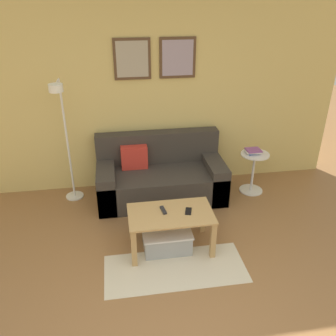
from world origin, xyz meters
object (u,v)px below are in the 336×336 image
storage_bin (166,237)px  floor_lamp (64,131)px  couch (160,177)px  side_table (253,169)px  coffee_table (171,220)px  book_stack (253,151)px  remote_control (163,210)px  cell_phone (188,211)px

storage_bin → floor_lamp: (-1.12, 1.12, 0.93)m
couch → side_table: 1.33m
coffee_table → floor_lamp: 1.77m
book_stack → couch: bearing=177.4°
floor_lamp → coffee_table: bearing=-44.4°
storage_bin → remote_control: bearing=134.0°
storage_bin → book_stack: book_stack is taller
remote_control → couch: bearing=75.8°
cell_phone → storage_bin: bearing=-170.2°
couch → cell_phone: bearing=-82.2°
couch → remote_control: size_ratio=11.53×
book_stack → remote_control: 1.76m
floor_lamp → side_table: 2.63m
floor_lamp → side_table: (2.53, -0.08, -0.69)m
couch → storage_bin: bearing=-94.3°
coffee_table → book_stack: size_ratio=4.07×
side_table → cell_phone: (-1.17, -1.07, 0.11)m
remote_control → book_stack: bearing=27.9°
remote_control → cell_phone: 0.28m
book_stack → floor_lamp: bearing=178.8°
coffee_table → remote_control: 0.14m
cell_phone → book_stack: bearing=59.3°
floor_lamp → side_table: bearing=-1.7°
couch → book_stack: size_ratio=7.58×
couch → coffee_table: bearing=-92.0°
coffee_table → book_stack: 1.75m
floor_lamp → book_stack: size_ratio=7.37×
couch → cell_phone: (0.16, -1.15, 0.18)m
side_table → book_stack: book_stack is taller
coffee_table → book_stack: bearing=39.1°
couch → coffee_table: 1.15m
coffee_table → floor_lamp: bearing=135.6°
coffee_table → remote_control: (-0.07, 0.05, 0.10)m
floor_lamp → cell_phone: floor_lamp is taller
floor_lamp → storage_bin: bearing=-44.9°
couch → floor_lamp: bearing=-179.6°
side_table → floor_lamp: bearing=178.3°
coffee_table → book_stack: book_stack is taller
couch → cell_phone: couch is taller
side_table → book_stack: bearing=132.6°
couch → remote_control: bearing=-95.9°
coffee_table → storage_bin: (-0.05, 0.02, -0.25)m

